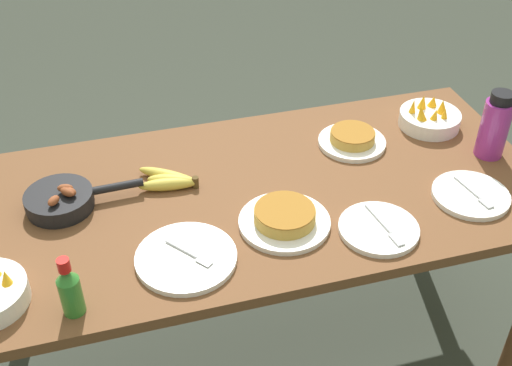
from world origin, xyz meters
TOP-DOWN VIEW (x-y plane):
  - ground_plane at (0.00, 0.00)m, footprint 14.00×14.00m
  - dining_table at (0.00, 0.00)m, footprint 1.75×0.82m
  - banana_bunch at (-0.24, 0.10)m, footprint 0.19×0.15m
  - skillet at (-0.55, 0.08)m, footprint 0.34×0.19m
  - frittata_plate_center at (0.37, 0.15)m, footprint 0.22×0.22m
  - frittata_plate_side at (0.04, -0.17)m, footprint 0.26×0.26m
  - empty_plate_near_front at (-0.26, -0.23)m, footprint 0.27×0.27m
  - empty_plate_far_left at (0.60, -0.20)m, footprint 0.23×0.23m
  - empty_plate_far_right at (0.28, -0.26)m, footprint 0.22×0.22m
  - fruit_bowl_mango at (0.67, 0.19)m, footprint 0.21×0.21m
  - water_bottle at (0.77, -0.02)m, footprint 0.09×0.09m
  - hot_sauce_bottle at (-0.54, -0.33)m, footprint 0.05×0.05m

SIDE VIEW (x-z plane):
  - ground_plane at x=0.00m, z-range 0.00..0.00m
  - dining_table at x=0.00m, z-range 0.28..1.05m
  - empty_plate_near_front at x=-0.26m, z-range 0.77..0.79m
  - empty_plate_far_left at x=0.60m, z-range 0.77..0.79m
  - empty_plate_far_right at x=0.28m, z-range 0.77..0.79m
  - banana_bunch at x=-0.24m, z-range 0.77..0.81m
  - frittata_plate_center at x=0.37m, z-range 0.77..0.82m
  - frittata_plate_side at x=0.04m, z-range 0.77..0.82m
  - skillet at x=-0.55m, z-range 0.76..0.84m
  - fruit_bowl_mango at x=0.67m, z-range 0.75..0.85m
  - hot_sauce_bottle at x=-0.54m, z-range 0.76..0.93m
  - water_bottle at x=0.77m, z-range 0.77..0.99m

